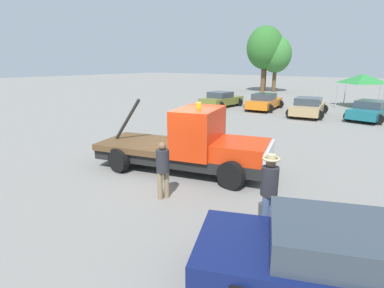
{
  "coord_description": "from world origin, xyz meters",
  "views": [
    {
      "loc": [
        6.67,
        -7.88,
        3.78
      ],
      "look_at": [
        0.5,
        0.0,
        1.05
      ],
      "focal_mm": 28.0,
      "sensor_mm": 36.0,
      "label": 1
    }
  ],
  "objects_px": {
    "parked_car_tan": "(308,107)",
    "tree_left": "(276,55)",
    "parked_car_olive": "(221,100)",
    "canopy_tent_green": "(363,79)",
    "person_at_hood": "(163,166)",
    "tow_truck": "(191,145)",
    "person_near_truck": "(269,186)",
    "foreground_car": "(350,265)",
    "parked_car_teal": "(371,111)",
    "tree_right": "(266,50)",
    "parked_car_orange": "(264,102)",
    "tree_center": "(265,48)"
  },
  "relations": [
    {
      "from": "person_at_hood",
      "to": "tree_center",
      "type": "bearing_deg",
      "value": 130.18
    },
    {
      "from": "tree_left",
      "to": "canopy_tent_green",
      "type": "bearing_deg",
      "value": -37.53
    },
    {
      "from": "tow_truck",
      "to": "tree_right",
      "type": "height_order",
      "value": "tree_right"
    },
    {
      "from": "parked_car_tan",
      "to": "tree_left",
      "type": "xyz_separation_m",
      "value": [
        -9.67,
        16.29,
        4.12
      ]
    },
    {
      "from": "tow_truck",
      "to": "person_near_truck",
      "type": "distance_m",
      "value": 4.27
    },
    {
      "from": "parked_car_tan",
      "to": "tree_left",
      "type": "relative_size",
      "value": 0.7
    },
    {
      "from": "parked_car_teal",
      "to": "tree_left",
      "type": "height_order",
      "value": "tree_left"
    },
    {
      "from": "foreground_car",
      "to": "tree_right",
      "type": "xyz_separation_m",
      "value": [
        -17.67,
        34.65,
        4.79
      ]
    },
    {
      "from": "tree_left",
      "to": "tree_right",
      "type": "xyz_separation_m",
      "value": [
        -1.78,
        0.7,
        0.67
      ]
    },
    {
      "from": "tree_left",
      "to": "parked_car_teal",
      "type": "bearing_deg",
      "value": -48.69
    },
    {
      "from": "person_at_hood",
      "to": "tree_right",
      "type": "height_order",
      "value": "tree_right"
    },
    {
      "from": "tree_right",
      "to": "parked_car_olive",
      "type": "bearing_deg",
      "value": -76.92
    },
    {
      "from": "parked_car_olive",
      "to": "parked_car_orange",
      "type": "distance_m",
      "value": 3.77
    },
    {
      "from": "parked_car_orange",
      "to": "tree_left",
      "type": "height_order",
      "value": "tree_left"
    },
    {
      "from": "canopy_tent_green",
      "to": "foreground_car",
      "type": "bearing_deg",
      "value": -80.76
    },
    {
      "from": "canopy_tent_green",
      "to": "person_at_hood",
      "type": "bearing_deg",
      "value": -92.26
    },
    {
      "from": "tree_left",
      "to": "foreground_car",
      "type": "bearing_deg",
      "value": -64.91
    },
    {
      "from": "tow_truck",
      "to": "parked_car_teal",
      "type": "distance_m",
      "value": 15.69
    },
    {
      "from": "parked_car_orange",
      "to": "parked_car_tan",
      "type": "distance_m",
      "value": 3.88
    },
    {
      "from": "canopy_tent_green",
      "to": "tree_center",
      "type": "bearing_deg",
      "value": 147.37
    },
    {
      "from": "parked_car_tan",
      "to": "tree_left",
      "type": "bearing_deg",
      "value": 20.87
    },
    {
      "from": "person_near_truck",
      "to": "parked_car_orange",
      "type": "distance_m",
      "value": 18.99
    },
    {
      "from": "person_at_hood",
      "to": "tree_center",
      "type": "height_order",
      "value": "tree_center"
    },
    {
      "from": "foreground_car",
      "to": "parked_car_tan",
      "type": "relative_size",
      "value": 1.08
    },
    {
      "from": "tree_left",
      "to": "parked_car_orange",
      "type": "bearing_deg",
      "value": -69.29
    },
    {
      "from": "person_near_truck",
      "to": "parked_car_olive",
      "type": "height_order",
      "value": "person_near_truck"
    },
    {
      "from": "person_at_hood",
      "to": "tow_truck",
      "type": "bearing_deg",
      "value": 128.3
    },
    {
      "from": "foreground_car",
      "to": "tow_truck",
      "type": "bearing_deg",
      "value": 126.8
    },
    {
      "from": "parked_car_tan",
      "to": "tree_left",
      "type": "height_order",
      "value": "tree_left"
    },
    {
      "from": "foreground_car",
      "to": "tree_right",
      "type": "bearing_deg",
      "value": 92.86
    },
    {
      "from": "parked_car_olive",
      "to": "parked_car_tan",
      "type": "xyz_separation_m",
      "value": [
        7.47,
        0.09,
        0.0
      ]
    },
    {
      "from": "person_near_truck",
      "to": "canopy_tent_green",
      "type": "height_order",
      "value": "canopy_tent_green"
    },
    {
      "from": "parked_car_tan",
      "to": "tree_center",
      "type": "xyz_separation_m",
      "value": [
        -10.94,
        15.59,
        4.98
      ]
    },
    {
      "from": "parked_car_orange",
      "to": "parked_car_teal",
      "type": "height_order",
      "value": "same"
    },
    {
      "from": "tree_center",
      "to": "tree_right",
      "type": "distance_m",
      "value": 1.5
    },
    {
      "from": "tow_truck",
      "to": "parked_car_orange",
      "type": "height_order",
      "value": "tow_truck"
    },
    {
      "from": "parked_car_olive",
      "to": "parked_car_tan",
      "type": "height_order",
      "value": "same"
    },
    {
      "from": "parked_car_teal",
      "to": "parked_car_orange",
      "type": "bearing_deg",
      "value": 97.72
    },
    {
      "from": "tree_center",
      "to": "foreground_car",
      "type": "bearing_deg",
      "value": -62.69
    },
    {
      "from": "parked_car_orange",
      "to": "person_at_hood",
      "type": "bearing_deg",
      "value": -171.42
    },
    {
      "from": "parked_car_olive",
      "to": "tree_center",
      "type": "bearing_deg",
      "value": 15.21
    },
    {
      "from": "parked_car_teal",
      "to": "canopy_tent_green",
      "type": "bearing_deg",
      "value": 22.36
    },
    {
      "from": "parked_car_orange",
      "to": "tree_center",
      "type": "distance_m",
      "value": 17.18
    },
    {
      "from": "tow_truck",
      "to": "parked_car_teal",
      "type": "xyz_separation_m",
      "value": [
        3.43,
        15.31,
        -0.32
      ]
    },
    {
      "from": "tree_left",
      "to": "tow_truck",
      "type": "bearing_deg",
      "value": -71.75
    },
    {
      "from": "tree_left",
      "to": "person_at_hood",
      "type": "bearing_deg",
      "value": -71.72
    },
    {
      "from": "tree_center",
      "to": "tow_truck",
      "type": "bearing_deg",
      "value": -69.2
    },
    {
      "from": "parked_car_tan",
      "to": "tree_right",
      "type": "relative_size",
      "value": 0.62
    },
    {
      "from": "tow_truck",
      "to": "canopy_tent_green",
      "type": "bearing_deg",
      "value": 68.77
    },
    {
      "from": "parked_car_teal",
      "to": "tree_right",
      "type": "height_order",
      "value": "tree_right"
    }
  ]
}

